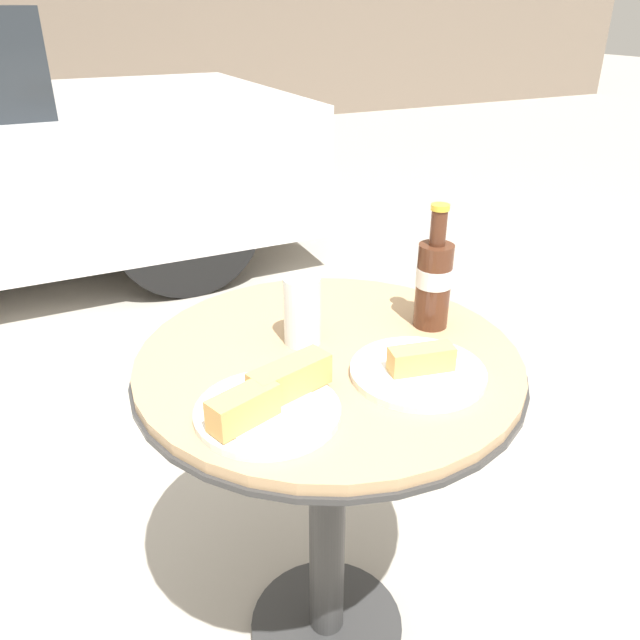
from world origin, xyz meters
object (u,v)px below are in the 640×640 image
object	(u,v)px
cola_bottle_left	(434,280)
lunch_plate_far	(269,402)
bistro_table	(328,429)
lunch_plate_near	(418,369)
drinking_glass	(302,313)

from	to	relation	value
cola_bottle_left	lunch_plate_far	size ratio (longest dim) A/B	1.04
cola_bottle_left	lunch_plate_far	distance (m)	0.41
bistro_table	lunch_plate_near	xyz separation A→B (m)	(0.10, -0.13, 0.17)
cola_bottle_left	drinking_glass	world-z (taller)	cola_bottle_left
drinking_glass	lunch_plate_far	size ratio (longest dim) A/B	0.56
bistro_table	drinking_glass	distance (m)	0.23
bistro_table	drinking_glass	world-z (taller)	drinking_glass
bistro_table	lunch_plate_far	bearing A→B (deg)	-142.67
cola_bottle_left	drinking_glass	distance (m)	0.25
cola_bottle_left	lunch_plate_far	xyz separation A→B (m)	(-0.38, -0.13, -0.07)
lunch_plate_far	cola_bottle_left	bearing A→B (deg)	19.29
bistro_table	lunch_plate_near	distance (m)	0.24
drinking_glass	cola_bottle_left	bearing A→B (deg)	-10.41
drinking_glass	lunch_plate_near	xyz separation A→B (m)	(0.12, -0.19, -0.05)
drinking_glass	lunch_plate_far	xyz separation A→B (m)	(-0.14, -0.18, -0.04)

